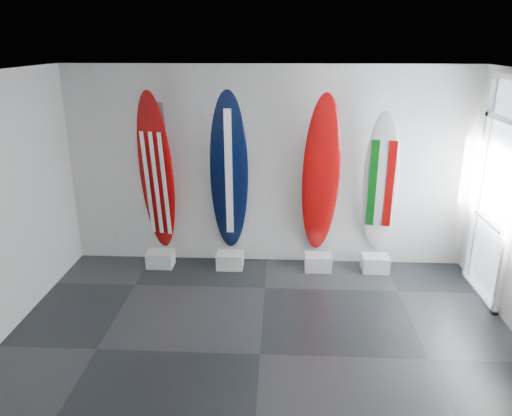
# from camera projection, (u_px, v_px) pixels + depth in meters

# --- Properties ---
(floor) EXTENTS (6.00, 6.00, 0.00)m
(floor) POSITION_uv_depth(u_px,v_px,m) (260.00, 354.00, 5.46)
(floor) COLOR black
(floor) RESTS_ON ground
(ceiling) EXTENTS (6.00, 6.00, 0.00)m
(ceiling) POSITION_uv_depth(u_px,v_px,m) (261.00, 76.00, 4.48)
(ceiling) COLOR white
(ceiling) RESTS_ON wall_back
(wall_back) EXTENTS (6.00, 0.00, 6.00)m
(wall_back) POSITION_uv_depth(u_px,v_px,m) (267.00, 168.00, 7.33)
(wall_back) COLOR silver
(wall_back) RESTS_ON ground
(wall_front) EXTENTS (6.00, 0.00, 6.00)m
(wall_front) POSITION_uv_depth(u_px,v_px,m) (241.00, 400.00, 2.61)
(wall_front) COLOR silver
(wall_front) RESTS_ON ground
(display_block_usa) EXTENTS (0.40, 0.30, 0.24)m
(display_block_usa) POSITION_uv_depth(u_px,v_px,m) (161.00, 259.00, 7.56)
(display_block_usa) COLOR silver
(display_block_usa) RESTS_ON floor
(surfboard_usa) EXTENTS (0.61, 0.44, 2.43)m
(surfboard_usa) POSITION_uv_depth(u_px,v_px,m) (156.00, 173.00, 7.22)
(surfboard_usa) COLOR #950707
(surfboard_usa) RESTS_ON display_block_usa
(display_block_navy) EXTENTS (0.40, 0.30, 0.24)m
(display_block_navy) POSITION_uv_depth(u_px,v_px,m) (230.00, 260.00, 7.50)
(display_block_navy) COLOR silver
(display_block_navy) RESTS_ON floor
(surfboard_navy) EXTENTS (0.58, 0.43, 2.45)m
(surfboard_navy) POSITION_uv_depth(u_px,v_px,m) (229.00, 174.00, 7.16)
(surfboard_navy) COLOR black
(surfboard_navy) RESTS_ON display_block_navy
(display_block_swiss) EXTENTS (0.40, 0.30, 0.24)m
(display_block_swiss) POSITION_uv_depth(u_px,v_px,m) (318.00, 262.00, 7.44)
(display_block_swiss) COLOR silver
(display_block_swiss) RESTS_ON floor
(surfboard_swiss) EXTENTS (0.59, 0.45, 2.42)m
(surfboard_swiss) POSITION_uv_depth(u_px,v_px,m) (321.00, 176.00, 7.11)
(surfboard_swiss) COLOR #950707
(surfboard_swiss) RESTS_ON display_block_swiss
(display_block_italy) EXTENTS (0.40, 0.30, 0.24)m
(display_block_italy) POSITION_uv_depth(u_px,v_px,m) (375.00, 263.00, 7.40)
(display_block_italy) COLOR silver
(display_block_italy) RESTS_ON floor
(surfboard_italy) EXTENTS (0.57, 0.51, 2.20)m
(surfboard_italy) POSITION_uv_depth(u_px,v_px,m) (380.00, 184.00, 7.10)
(surfboard_italy) COLOR white
(surfboard_italy) RESTS_ON display_block_italy
(wall_outlet) EXTENTS (0.09, 0.02, 0.13)m
(wall_outlet) POSITION_uv_depth(u_px,v_px,m) (113.00, 237.00, 7.80)
(wall_outlet) COLOR silver
(wall_outlet) RESTS_ON wall_back
(glass_door) EXTENTS (0.12, 1.16, 2.85)m
(glass_door) POSITION_uv_depth(u_px,v_px,m) (496.00, 195.00, 6.32)
(glass_door) COLOR white
(glass_door) RESTS_ON floor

